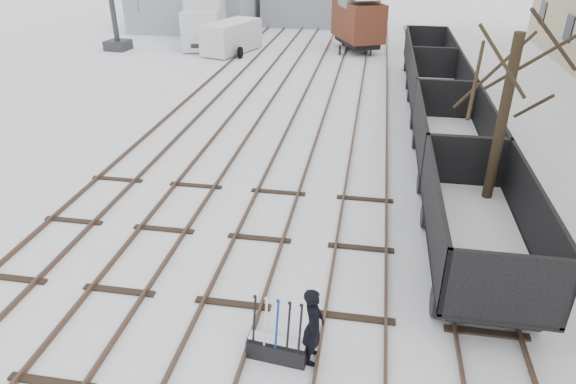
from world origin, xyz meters
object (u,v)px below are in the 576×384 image
Objects in this scene: ground_frame at (277,348)px; panel_van at (232,37)px; lorry at (206,18)px; worker at (313,326)px; box_van_wagon at (358,19)px; crane at (116,21)px; freight_wagon_a at (477,238)px.

ground_frame is 29.80m from panel_van.
worker is at bearing -78.27° from lorry.
worker is 0.33× the size of box_van_wagon.
worker is 30.71m from box_van_wagon.
box_van_wagon is at bearing 96.34° from ground_frame.
box_van_wagon is 17.61m from crane.
crane is (-5.75, -3.36, 0.16)m from lorry.
freight_wagon_a is 0.82× the size of crane.
panel_van is (-8.78, 28.47, 0.85)m from ground_frame.
ground_frame is 0.18× the size of lorry.
crane is (-21.94, 24.06, 1.06)m from freight_wagon_a.
lorry is at bearing 116.69° from ground_frame.
panel_van is (2.82, -3.00, -0.77)m from lorry.
ground_frame is 0.27× the size of box_van_wagon.
panel_van is (-13.37, 24.42, 0.13)m from freight_wagon_a.
crane is (-18.10, 28.01, 1.14)m from worker.
ground_frame is at bearing -54.09° from panel_van.
freight_wagon_a reaches higher than worker.
crane is at bearing -158.86° from panel_van.
ground_frame is 0.19× the size of crane.
lorry is at bearing 152.76° from box_van_wagon.
crane reaches higher than freight_wagon_a.
lorry is at bearing 151.95° from panel_van.
box_van_wagon is 11.68m from lorry.
box_van_wagon is at bearing -13.19° from lorry.
worker is 33.73m from lorry.
lorry is at bearing 120.56° from freight_wagon_a.
lorry is 6.66m from crane.
worker is 0.23× the size of crane.
lorry is at bearing 37.00° from crane.
lorry reaches higher than freight_wagon_a.
panel_van is at bearing 118.71° from freight_wagon_a.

